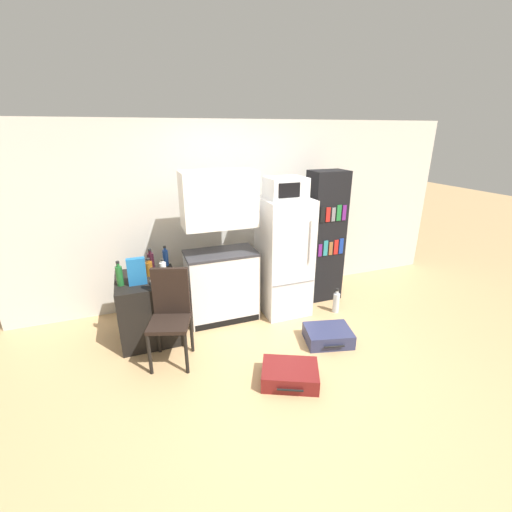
# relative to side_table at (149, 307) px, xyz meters

# --- Properties ---
(ground_plane) EXTENTS (24.00, 24.00, 0.00)m
(ground_plane) POSITION_rel_side_table_xyz_m (1.29, -1.23, -0.37)
(ground_plane) COLOR tan
(wall_back) EXTENTS (6.40, 0.10, 2.45)m
(wall_back) POSITION_rel_side_table_xyz_m (1.49, 0.77, 0.85)
(wall_back) COLOR beige
(wall_back) RESTS_ON ground_plane
(side_table) EXTENTS (0.66, 0.73, 0.74)m
(side_table) POSITION_rel_side_table_xyz_m (0.00, 0.00, 0.00)
(side_table) COLOR black
(side_table) RESTS_ON ground_plane
(kitchen_hutch) EXTENTS (0.88, 0.50, 1.89)m
(kitchen_hutch) POSITION_rel_side_table_xyz_m (0.92, 0.12, 0.50)
(kitchen_hutch) COLOR white
(kitchen_hutch) RESTS_ON ground_plane
(refrigerator) EXTENTS (0.60, 0.66, 1.53)m
(refrigerator) POSITION_rel_side_table_xyz_m (1.74, 0.05, 0.39)
(refrigerator) COLOR white
(refrigerator) RESTS_ON ground_plane
(microwave) EXTENTS (0.47, 0.39, 0.25)m
(microwave) POSITION_rel_side_table_xyz_m (1.74, 0.04, 1.29)
(microwave) COLOR silver
(microwave) RESTS_ON refrigerator
(bookshelf) EXTENTS (0.49, 0.35, 1.83)m
(bookshelf) POSITION_rel_side_table_xyz_m (2.43, 0.19, 0.54)
(bookshelf) COLOR black
(bookshelf) RESTS_ON ground_plane
(bottle_milk_white) EXTENTS (0.07, 0.07, 0.19)m
(bottle_milk_white) POSITION_rel_side_table_xyz_m (0.20, 0.03, 0.45)
(bottle_milk_white) COLOR white
(bottle_milk_white) RESTS_ON side_table
(bottle_wine_dark) EXTENTS (0.08, 0.08, 0.26)m
(bottle_wine_dark) POSITION_rel_side_table_xyz_m (0.09, 0.25, 0.48)
(bottle_wine_dark) COLOR black
(bottle_wine_dark) RESTS_ON side_table
(bottle_amber_beer) EXTENTS (0.09, 0.09, 0.21)m
(bottle_amber_beer) POSITION_rel_side_table_xyz_m (0.05, 0.07, 0.46)
(bottle_amber_beer) COLOR brown
(bottle_amber_beer) RESTS_ON side_table
(bottle_green_tall) EXTENTS (0.07, 0.07, 0.28)m
(bottle_green_tall) POSITION_rel_side_table_xyz_m (-0.26, -0.10, 0.49)
(bottle_green_tall) COLOR #1E6028
(bottle_green_tall) RESTS_ON side_table
(bottle_blue_soda) EXTENTS (0.07, 0.07, 0.25)m
(bottle_blue_soda) POSITION_rel_side_table_xyz_m (0.27, 0.31, 0.48)
(bottle_blue_soda) COLOR #1E47A3
(bottle_blue_soda) RESTS_ON side_table
(bowl) EXTENTS (0.16, 0.16, 0.05)m
(bowl) POSITION_rel_side_table_xyz_m (0.13, -0.20, 0.40)
(bowl) COLOR silver
(bowl) RESTS_ON side_table
(cereal_box) EXTENTS (0.19, 0.07, 0.30)m
(cereal_box) POSITION_rel_side_table_xyz_m (-0.08, -0.14, 0.52)
(cereal_box) COLOR #1E66A8
(cereal_box) RESTS_ON side_table
(chair) EXTENTS (0.51, 0.51, 1.00)m
(chair) POSITION_rel_side_table_xyz_m (0.20, -0.52, 0.21)
(chair) COLOR black
(chair) RESTS_ON ground_plane
(suitcase_large_flat) EXTENTS (0.60, 0.51, 0.17)m
(suitcase_large_flat) POSITION_rel_side_table_xyz_m (1.91, -0.86, -0.29)
(suitcase_large_flat) COLOR navy
(suitcase_large_flat) RESTS_ON ground_plane
(suitcase_small_flat) EXTENTS (0.66, 0.59, 0.16)m
(suitcase_small_flat) POSITION_rel_side_table_xyz_m (1.20, -1.32, -0.29)
(suitcase_small_flat) COLOR maroon
(suitcase_small_flat) RESTS_ON ground_plane
(water_bottle_front) EXTENTS (0.09, 0.09, 0.34)m
(water_bottle_front) POSITION_rel_side_table_xyz_m (2.38, -0.29, -0.23)
(water_bottle_front) COLOR silver
(water_bottle_front) RESTS_ON ground_plane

